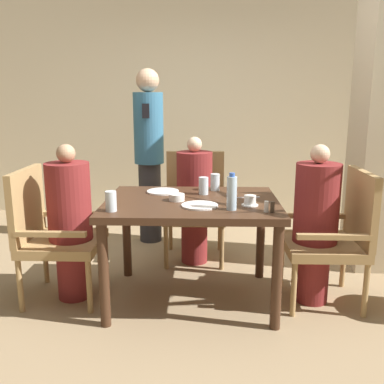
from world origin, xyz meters
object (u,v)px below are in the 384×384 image
(teacup_with_saucer, at_px, (250,201))
(water_bottle, at_px, (232,193))
(diner_in_right_chair, at_px, (316,223))
(bowl_small, at_px, (177,197))
(chair_far_side, at_px, (195,202))
(chair_right_side, at_px, (336,233))
(glass_tall_far, at_px, (215,182))
(glass_tall_near, at_px, (111,201))
(chair_left_side, at_px, (50,230))
(diner_in_far_chair, at_px, (194,199))
(diner_in_left_chair, at_px, (70,221))
(glass_tall_mid, at_px, (204,186))
(plate_main_right, at_px, (200,205))
(standing_host, at_px, (149,151))
(plate_main_left, at_px, (163,191))

(teacup_with_saucer, bearing_deg, water_bottle, -139.12)
(diner_in_right_chair, distance_m, bowl_small, 1.02)
(chair_far_side, xyz_separation_m, chair_right_side, (1.05, -0.90, 0.00))
(glass_tall_far, bearing_deg, glass_tall_near, -136.55)
(chair_left_side, bearing_deg, diner_in_far_chair, 35.55)
(chair_right_side, xyz_separation_m, diner_in_right_chair, (-0.15, 0.00, 0.08))
(water_bottle, bearing_deg, diner_in_left_chair, 167.55)
(chair_far_side, distance_m, glass_tall_far, 0.67)
(diner_in_left_chair, xyz_separation_m, glass_tall_mid, (0.98, 0.19, 0.23))
(diner_in_far_chair, xyz_separation_m, plate_main_right, (0.06, -0.93, 0.18))
(chair_left_side, relative_size, glass_tall_mid, 7.42)
(bowl_small, height_order, water_bottle, water_bottle)
(chair_left_side, bearing_deg, diner_in_left_chair, 0.00)
(diner_in_left_chair, distance_m, bowl_small, 0.81)
(glass_tall_near, xyz_separation_m, glass_tall_mid, (0.60, 0.51, 0.00))
(chair_far_side, xyz_separation_m, diner_in_right_chair, (0.90, -0.90, 0.08))
(chair_left_side, distance_m, diner_in_far_chair, 1.30)
(teacup_with_saucer, relative_size, glass_tall_near, 0.86)
(chair_far_side, xyz_separation_m, standing_host, (-0.48, 0.43, 0.42))
(glass_tall_near, bearing_deg, teacup_with_saucer, 10.72)
(standing_host, relative_size, water_bottle, 7.15)
(plate_main_right, distance_m, bowl_small, 0.23)
(chair_far_side, distance_m, plate_main_left, 0.73)
(diner_in_far_chair, height_order, glass_tall_near, diner_in_far_chair)
(chair_left_side, bearing_deg, glass_tall_far, 15.42)
(diner_in_left_chair, height_order, glass_tall_far, diner_in_left_chair)
(plate_main_right, bearing_deg, water_bottle, -21.52)
(chair_left_side, bearing_deg, chair_far_side, 40.69)
(teacup_with_saucer, bearing_deg, plate_main_left, 148.01)
(plate_main_left, bearing_deg, chair_far_side, 70.09)
(plate_main_right, distance_m, glass_tall_near, 0.60)
(plate_main_right, height_order, glass_tall_far, glass_tall_far)
(chair_right_side, height_order, teacup_with_saucer, chair_right_side)
(plate_main_right, height_order, glass_tall_mid, glass_tall_mid)
(plate_main_right, bearing_deg, glass_tall_mid, 86.27)
(glass_tall_far, bearing_deg, water_bottle, -80.81)
(plate_main_left, xyz_separation_m, plate_main_right, (0.29, -0.43, 0.00))
(teacup_with_saucer, height_order, glass_tall_near, glass_tall_near)
(glass_tall_mid, bearing_deg, standing_host, 116.22)
(diner_in_right_chair, height_order, water_bottle, diner_in_right_chair)
(glass_tall_far, bearing_deg, glass_tall_mid, -122.13)
(diner_in_left_chair, bearing_deg, glass_tall_far, 17.48)
(bowl_small, distance_m, glass_tall_far, 0.45)
(standing_host, relative_size, glass_tall_far, 13.30)
(chair_left_side, height_order, diner_in_right_chair, diner_in_right_chair)
(plate_main_left, distance_m, bowl_small, 0.30)
(teacup_with_saucer, bearing_deg, glass_tall_far, 115.53)
(water_bottle, bearing_deg, plate_main_left, 134.51)
(bowl_small, xyz_separation_m, glass_tall_mid, (0.19, 0.21, 0.04))
(diner_in_far_chair, distance_m, plate_main_right, 0.95)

